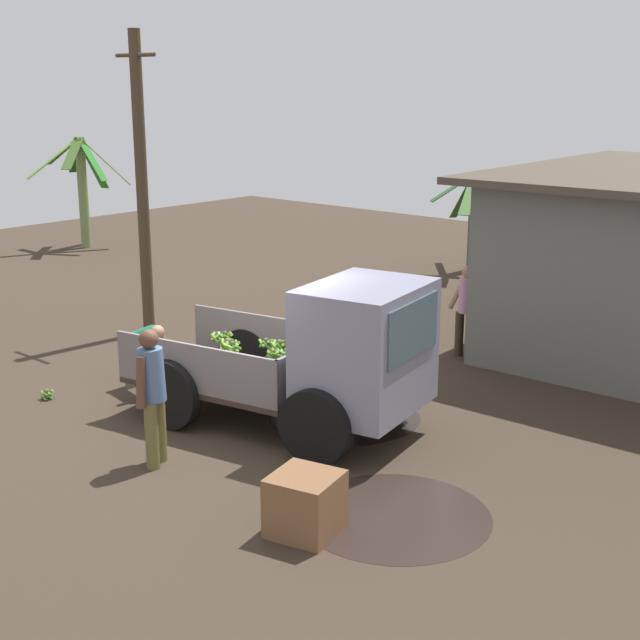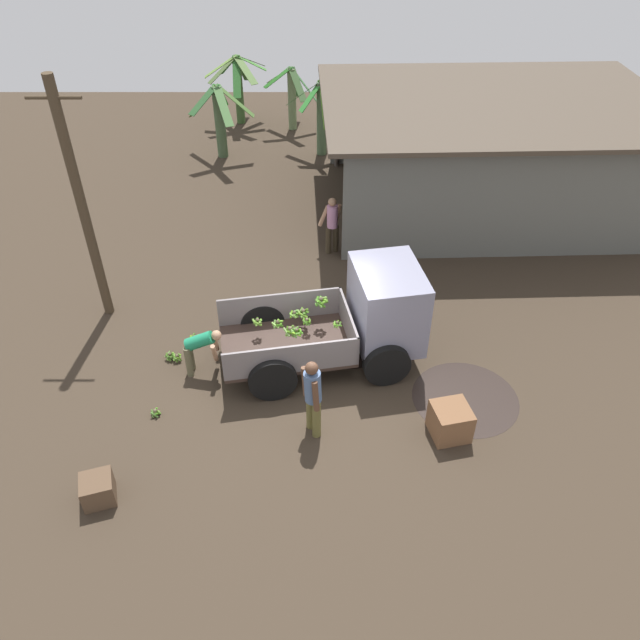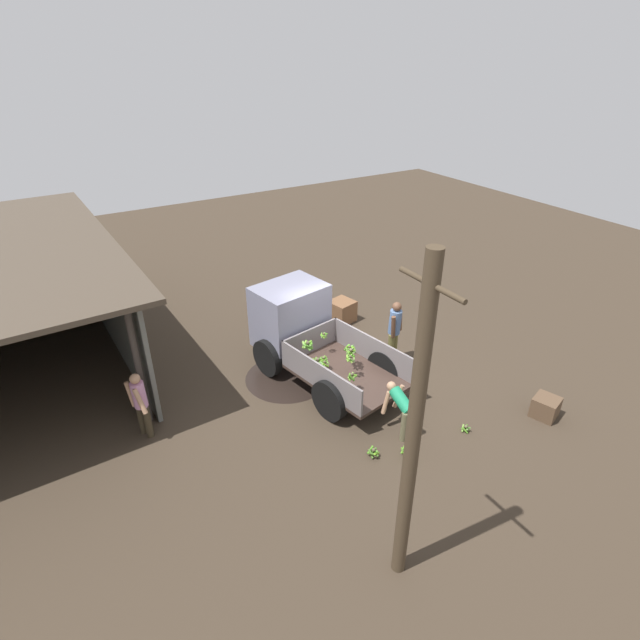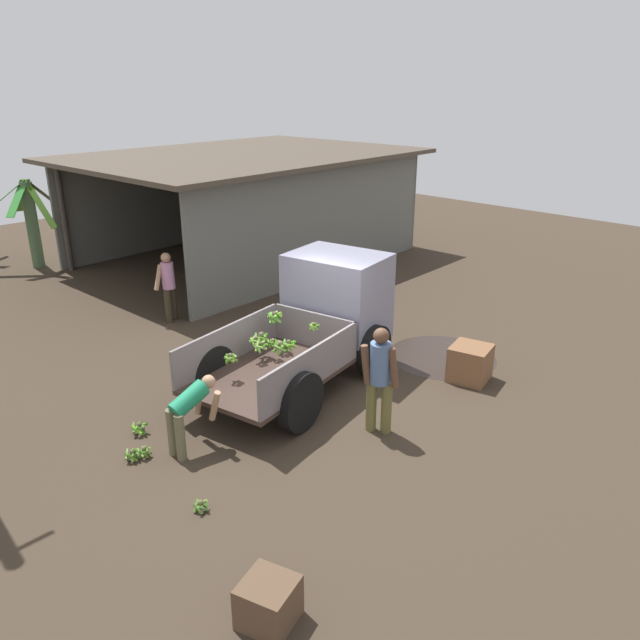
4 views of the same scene
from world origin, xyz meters
name	(u,v)px [view 2 (image 2 of 4)]	position (x,y,z in m)	size (l,w,h in m)	color
ground	(312,379)	(0.00, 0.00, 0.00)	(36.00, 36.00, 0.00)	#3A2F23
mud_patch_0	(465,398)	(3.08, -0.55, 0.00)	(2.13, 2.13, 0.01)	#2D231E
mud_patch_1	(347,337)	(0.77, 1.39, 0.00)	(2.15, 2.15, 0.01)	black
cargo_truck	(365,315)	(1.09, 0.78, 1.10)	(4.36, 2.63, 2.13)	#392A23
warehouse_shed	(509,128)	(5.52, 7.82, 2.33)	(9.87, 7.28, 3.14)	slate
utility_pole	(82,206)	(-4.83, 2.33, 2.79)	(1.06, 0.22, 5.49)	#453726
banana_palm_0	(220,120)	(-3.22, 11.25, 1.29)	(2.35, 2.39, 2.46)	#47613F
banana_palm_2	(321,116)	(0.21, 11.48, 1.32)	(2.14, 2.37, 2.53)	#486241
banana_palm_3	(238,86)	(-2.91, 14.43, 1.39)	(2.31, 2.40, 2.51)	#3A5C2C
banana_palm_4	(292,97)	(-0.87, 13.79, 1.21)	(1.96, 2.28, 2.28)	#6A8154
person_foreground_visitor	(313,395)	(0.03, -1.41, 0.96)	(0.45, 0.59, 1.74)	brown
person_worker_loading	(199,347)	(-2.30, 0.25, 0.68)	(0.80, 0.61, 1.09)	brown
person_bystander_near_shed	(332,223)	(0.48, 5.00, 0.88)	(0.66, 0.43, 1.59)	#372E1F
banana_bunch_on_ground_0	(170,356)	(-3.07, 0.63, 0.10)	(0.22, 0.23, 0.18)	brown
banana_bunch_on_ground_1	(155,412)	(-3.04, -1.01, 0.08)	(0.21, 0.21, 0.17)	brown
banana_bunch_on_ground_2	(177,357)	(-2.90, 0.58, 0.10)	(0.20, 0.20, 0.18)	brown
banana_bunch_on_ground_3	(195,338)	(-2.62, 1.19, 0.12)	(0.27, 0.26, 0.21)	brown
wooden_crate_0	(98,489)	(-3.59, -2.92, 0.24)	(0.53, 0.53, 0.48)	brown
wooden_crate_1	(450,421)	(2.59, -1.46, 0.33)	(0.68, 0.68, 0.65)	brown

